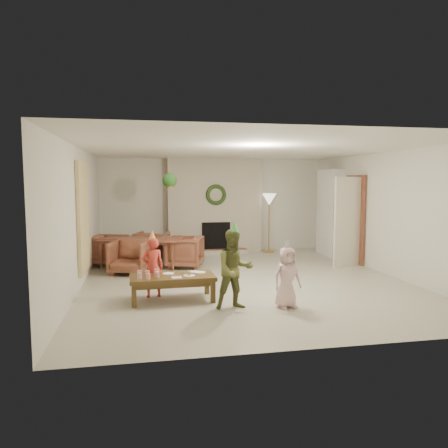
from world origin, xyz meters
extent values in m
plane|color=#B7B29E|center=(0.00, 0.00, 0.00)|extent=(7.00, 7.00, 0.00)
plane|color=white|center=(0.00, 0.00, 2.50)|extent=(7.00, 7.00, 0.00)
plane|color=silver|center=(0.00, 3.50, 1.25)|extent=(7.00, 0.00, 7.00)
plane|color=silver|center=(0.00, -3.50, 1.25)|extent=(7.00, 0.00, 7.00)
plane|color=silver|center=(-3.00, 0.00, 1.25)|extent=(0.00, 7.00, 7.00)
plane|color=silver|center=(3.00, 0.00, 1.25)|extent=(0.00, 7.00, 7.00)
cube|color=#5A2F18|center=(0.00, 3.30, 1.25)|extent=(2.50, 0.40, 2.50)
cube|color=maroon|center=(0.00, 2.95, 0.06)|extent=(1.60, 0.30, 0.12)
cube|color=black|center=(0.00, 3.12, 0.45)|extent=(0.75, 0.12, 0.75)
torus|color=#1F3815|center=(0.00, 3.07, 1.55)|extent=(0.54, 0.10, 0.54)
cylinder|color=gold|center=(1.42, 3.00, 0.02)|extent=(0.29, 0.29, 0.03)
cylinder|color=gold|center=(1.42, 3.00, 0.74)|extent=(0.03, 0.03, 1.42)
cone|color=beige|center=(1.42, 3.00, 1.42)|extent=(0.38, 0.38, 0.32)
cube|color=white|center=(2.84, 2.30, 1.10)|extent=(0.30, 1.00, 2.20)
cube|color=white|center=(2.82, 2.30, 0.45)|extent=(0.30, 0.92, 0.03)
cube|color=white|center=(2.82, 2.30, 0.85)|extent=(0.30, 0.92, 0.03)
cube|color=white|center=(2.82, 2.30, 1.25)|extent=(0.30, 0.92, 0.03)
cube|color=white|center=(2.82, 2.30, 1.65)|extent=(0.30, 0.92, 0.03)
cube|color=maroon|center=(2.80, 2.15, 0.59)|extent=(0.20, 0.40, 0.24)
cube|color=#2A5B9B|center=(2.80, 2.35, 0.99)|extent=(0.20, 0.44, 0.24)
cube|color=#A29022|center=(2.80, 2.20, 1.38)|extent=(0.20, 0.36, 0.22)
cube|color=brown|center=(2.96, 1.20, 1.02)|extent=(0.05, 0.86, 2.04)
cube|color=beige|center=(2.58, 0.82, 1.00)|extent=(0.77, 0.32, 2.00)
cube|color=beige|center=(-2.96, 0.20, 1.25)|extent=(0.06, 1.20, 2.00)
imported|color=brown|center=(-1.93, 1.70, 0.31)|extent=(2.00, 1.49, 0.63)
imported|color=brown|center=(-2.17, 0.96, 0.35)|extent=(0.94, 0.95, 0.69)
imported|color=brown|center=(-1.68, 2.45, 0.35)|extent=(0.94, 0.95, 0.69)
imported|color=brown|center=(-2.67, 1.95, 0.35)|extent=(0.95, 0.94, 0.69)
imported|color=brown|center=(-1.00, 1.40, 0.35)|extent=(0.95, 0.94, 0.69)
cylinder|color=tan|center=(-1.30, 1.50, 2.15)|extent=(0.01, 0.01, 0.70)
cylinder|color=#995831|center=(-1.30, 1.50, 1.80)|extent=(0.16, 0.16, 0.12)
sphere|color=#1E4D19|center=(-1.30, 1.50, 1.92)|extent=(0.32, 0.32, 0.32)
cube|color=brown|center=(-1.44, -1.20, 0.38)|extent=(1.35, 0.70, 0.06)
cube|color=brown|center=(-1.44, -1.20, 0.31)|extent=(1.25, 0.60, 0.08)
cube|color=brown|center=(-2.04, -1.49, 0.17)|extent=(0.07, 0.07, 0.35)
cube|color=brown|center=(-0.83, -1.46, 0.17)|extent=(0.07, 0.07, 0.35)
cube|color=brown|center=(-2.06, -0.95, 0.17)|extent=(0.07, 0.07, 0.35)
cube|color=brown|center=(-0.85, -0.91, 0.17)|extent=(0.07, 0.07, 0.35)
cylinder|color=white|center=(-1.95, -1.37, 0.46)|extent=(0.07, 0.07, 0.09)
cylinder|color=white|center=(-1.96, -1.16, 0.46)|extent=(0.07, 0.07, 0.09)
cylinder|color=white|center=(-1.83, -1.42, 0.46)|extent=(0.07, 0.07, 0.09)
cylinder|color=white|center=(-1.83, -1.21, 0.46)|extent=(0.07, 0.07, 0.09)
cylinder|color=white|center=(-1.69, -1.33, 0.46)|extent=(0.07, 0.07, 0.09)
cylinder|color=white|center=(-1.69, -1.13, 0.46)|extent=(0.07, 0.07, 0.09)
cylinder|color=white|center=(-1.50, -1.08, 0.41)|extent=(0.19, 0.19, 0.01)
cylinder|color=white|center=(-1.19, -1.30, 0.41)|extent=(0.19, 0.19, 0.01)
cylinder|color=white|center=(-0.99, -1.09, 0.41)|extent=(0.19, 0.19, 0.01)
sphere|color=tan|center=(-1.19, -1.30, 0.45)|extent=(0.07, 0.07, 0.07)
cube|color=#FFBBD6|center=(-1.39, -1.38, 0.41)|extent=(0.16, 0.16, 0.01)
cube|color=#FFBBD6|center=(-1.09, -1.01, 0.41)|extent=(0.16, 0.16, 0.01)
imported|color=red|center=(-1.74, -0.93, 0.49)|extent=(0.39, 0.29, 0.98)
cone|color=#F9E553|center=(-1.74, -0.93, 1.02)|extent=(0.16, 0.16, 0.19)
imported|color=brown|center=(-0.57, -1.82, 0.59)|extent=(0.61, 0.49, 1.19)
cone|color=#55C758|center=(-0.57, -1.82, 1.23)|extent=(0.17, 0.17, 0.19)
imported|color=beige|center=(0.22, -1.90, 0.46)|extent=(0.51, 0.39, 0.92)
cone|color=#ADAEB4|center=(0.22, -1.90, 0.96)|extent=(0.13, 0.13, 0.17)
camera|label=1|loc=(-1.88, -7.87, 1.89)|focal=34.06mm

